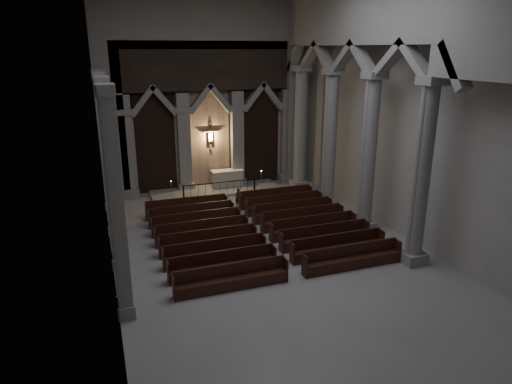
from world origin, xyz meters
TOP-DOWN VIEW (x-y plane):
  - room at (0.00, 0.00)m, footprint 24.00×24.10m
  - sanctuary_wall at (0.00, 11.54)m, footprint 14.00×0.77m
  - right_arcade at (5.50, 1.33)m, footprint 1.00×24.00m
  - left_pilasters at (-6.75, 3.50)m, footprint 0.60×13.00m
  - sanctuary_step at (0.00, 10.60)m, footprint 8.50×2.60m
  - altar at (0.95, 11.17)m, footprint 2.13×0.85m
  - altar_rail at (-0.00, 9.59)m, footprint 4.78×0.09m
  - candle_stand_left at (-3.05, 9.82)m, footprint 0.21×0.21m
  - candle_stand_right at (2.76, 9.43)m, footprint 0.25×0.25m
  - pews at (-0.00, 2.34)m, footprint 10.00×9.29m
  - worshipper at (0.50, 7.18)m, footprint 0.48×0.40m

SIDE VIEW (x-z plane):
  - sanctuary_step at x=0.00m, z-range 0.00..0.15m
  - pews at x=0.00m, z-range -0.18..0.85m
  - candle_stand_left at x=-3.05m, z-range -0.28..0.95m
  - candle_stand_right at x=2.76m, z-range -0.34..1.14m
  - worshipper at x=0.50m, z-range 0.00..1.12m
  - altar_rail at x=0.00m, z-range 0.15..1.09m
  - altar at x=0.95m, z-range 0.15..1.23m
  - left_pilasters at x=-6.75m, z-range -0.10..7.92m
  - sanctuary_wall at x=0.00m, z-range 0.62..12.62m
  - room at x=0.00m, z-range 1.60..13.60m
  - right_arcade at x=5.50m, z-range 1.83..13.83m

